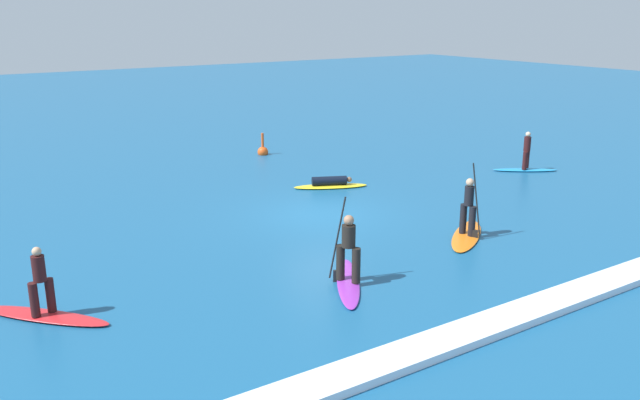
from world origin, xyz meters
TOP-DOWN VIEW (x-y plane):
  - ground_plane at (0.00, 0.00)m, footprint 120.00×120.00m
  - surfer_on_orange_board at (2.46, -4.37)m, footprint 2.94×2.47m
  - surfer_on_red_board at (-9.42, -3.11)m, footprint 2.60×2.85m
  - surfer_on_blue_board at (10.76, 0.38)m, footprint 2.58×2.00m
  - surfer_on_purple_board at (-2.64, -5.29)m, footprint 2.18×2.95m
  - surfer_on_yellow_board at (2.26, 2.70)m, footprint 2.91×1.85m
  - marker_buoy at (2.95, 9.44)m, footprint 0.51×0.51m
  - wave_crest at (0.00, -8.96)m, footprint 16.51×0.90m

SIDE VIEW (x-z plane):
  - ground_plane at x=0.00m, z-range 0.00..0.00m
  - wave_crest at x=0.00m, z-range 0.00..0.18m
  - surfer_on_yellow_board at x=2.26m, z-range -0.07..0.37m
  - marker_buoy at x=2.95m, z-range -0.41..0.75m
  - surfer_on_red_board at x=-9.42m, z-range -0.50..1.19m
  - surfer_on_orange_board at x=2.46m, z-range -0.76..1.59m
  - surfer_on_blue_board at x=10.76m, z-range -0.43..1.26m
  - surfer_on_purple_board at x=-2.64m, z-range -0.61..1.65m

